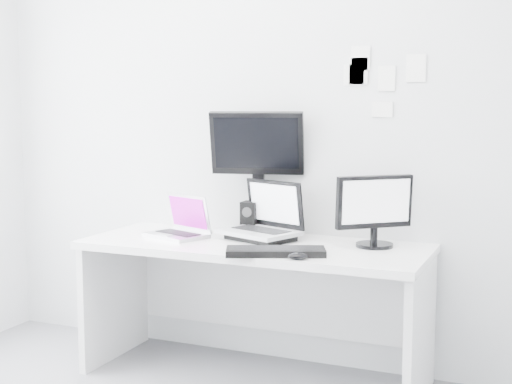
# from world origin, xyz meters

# --- Properties ---
(back_wall) EXTENTS (3.60, 0.00, 3.60)m
(back_wall) POSITION_xyz_m (0.00, 1.60, 1.35)
(back_wall) COLOR silver
(back_wall) RESTS_ON ground
(desk) EXTENTS (1.80, 0.70, 0.73)m
(desk) POSITION_xyz_m (0.00, 1.25, 0.36)
(desk) COLOR white
(desk) RESTS_ON ground
(macbook) EXTENTS (0.38, 0.34, 0.24)m
(macbook) POSITION_xyz_m (-0.46, 1.24, 0.85)
(macbook) COLOR #B2B3B8
(macbook) RESTS_ON desk
(speaker) EXTENTS (0.10, 0.10, 0.18)m
(speaker) POSITION_xyz_m (-0.13, 1.51, 0.82)
(speaker) COLOR black
(speaker) RESTS_ON desk
(dell_laptop) EXTENTS (0.47, 0.42, 0.32)m
(dell_laptop) POSITION_xyz_m (-0.01, 1.33, 0.89)
(dell_laptop) COLOR #AEB0B5
(dell_laptop) RESTS_ON desk
(rear_monitor) EXTENTS (0.54, 0.30, 0.70)m
(rear_monitor) POSITION_xyz_m (-0.09, 1.52, 1.08)
(rear_monitor) COLOR black
(rear_monitor) RESTS_ON desk
(samsung_monitor) EXTENTS (0.43, 0.41, 0.38)m
(samsung_monitor) POSITION_xyz_m (0.60, 1.39, 0.92)
(samsung_monitor) COLOR black
(samsung_monitor) RESTS_ON desk
(keyboard) EXTENTS (0.50, 0.34, 0.03)m
(keyboard) POSITION_xyz_m (0.21, 1.01, 0.75)
(keyboard) COLOR black
(keyboard) RESTS_ON desk
(mouse) EXTENTS (0.11, 0.09, 0.03)m
(mouse) POSITION_xyz_m (0.35, 0.95, 0.75)
(mouse) COLOR black
(mouse) RESTS_ON desk
(wall_note_0) EXTENTS (0.10, 0.00, 0.14)m
(wall_note_0) POSITION_xyz_m (0.45, 1.59, 1.62)
(wall_note_0) COLOR white
(wall_note_0) RESTS_ON back_wall
(wall_note_1) EXTENTS (0.09, 0.00, 0.13)m
(wall_note_1) POSITION_xyz_m (0.60, 1.59, 1.58)
(wall_note_1) COLOR white
(wall_note_1) RESTS_ON back_wall
(wall_note_2) EXTENTS (0.10, 0.00, 0.14)m
(wall_note_2) POSITION_xyz_m (0.75, 1.59, 1.63)
(wall_note_2) COLOR white
(wall_note_2) RESTS_ON back_wall
(wall_note_3) EXTENTS (0.11, 0.00, 0.08)m
(wall_note_3) POSITION_xyz_m (0.58, 1.59, 1.42)
(wall_note_3) COLOR white
(wall_note_3) RESTS_ON back_wall
(wall_note_4) EXTENTS (0.10, 0.00, 0.13)m
(wall_note_4) POSITION_xyz_m (0.46, 1.59, 1.69)
(wall_note_4) COLOR white
(wall_note_4) RESTS_ON back_wall
(wall_note_5) EXTENTS (0.11, 0.00, 0.11)m
(wall_note_5) POSITION_xyz_m (0.43, 1.59, 1.60)
(wall_note_5) COLOR white
(wall_note_5) RESTS_ON back_wall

